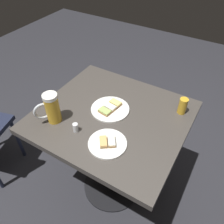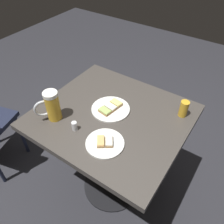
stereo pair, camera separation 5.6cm
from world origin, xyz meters
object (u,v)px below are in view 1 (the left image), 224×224
Objects in this scene: plate_near at (110,109)px; plate_far at (107,143)px; beer_glass_small at (183,106)px; salt_shaker at (76,128)px; beer_mug at (51,108)px.

plate_near is 1.15× the size of plate_far.
salt_shaker is at bearing 44.85° from beer_glass_small.
salt_shaker is (-0.15, 0.00, -0.06)m from beer_mug.
beer_mug is 1.81× the size of beer_glass_small.
plate_near and plate_far have the same top height.
beer_glass_small reaches higher than plate_near.
beer_mug reaches higher than plate_far.
plate_near is 2.29× the size of beer_glass_small.
salt_shaker is (0.07, 0.24, 0.02)m from plate_near.
salt_shaker is at bearing 73.96° from plate_near.
beer_glass_small is at bearing -119.83° from plate_far.
beer_mug is 3.43× the size of salt_shaker.
plate_far is at bearing 118.27° from plate_near.
plate_far is 1.10× the size of beer_mug.
beer_mug reaches higher than plate_near.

